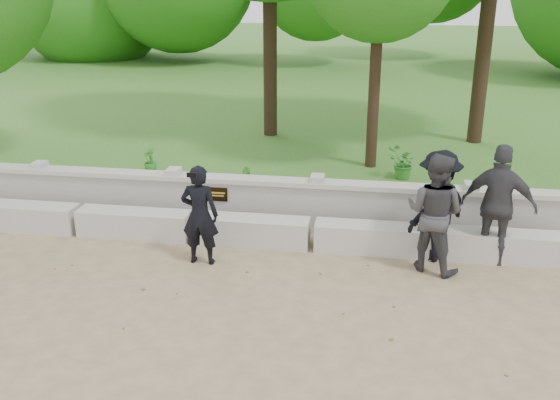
{
  "coord_description": "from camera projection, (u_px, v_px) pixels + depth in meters",
  "views": [
    {
      "loc": [
        2.93,
        -7.28,
        4.17
      ],
      "look_at": [
        1.58,
        1.24,
        1.03
      ],
      "focal_mm": 40.0,
      "sensor_mm": 36.0,
      "label": 1
    }
  ],
  "objects": [
    {
      "name": "visitor_right",
      "position": [
        499.0,
        205.0,
        9.26
      ],
      "size": [
        1.17,
        0.76,
        1.86
      ],
      "color": "#3B3C40",
      "rests_on": "ground"
    },
    {
      "name": "lawn",
      "position": [
        292.0,
        98.0,
        21.57
      ],
      "size": [
        40.0,
        22.0,
        0.25
      ],
      "primitive_type": "cube",
      "color": "#3B6223",
      "rests_on": "ground"
    },
    {
      "name": "visitor_left",
      "position": [
        434.0,
        213.0,
        9.06
      ],
      "size": [
        1.08,
        1.0,
        1.79
      ],
      "color": "#38383D",
      "rests_on": "ground"
    },
    {
      "name": "shrub_d",
      "position": [
        150.0,
        161.0,
        12.96
      ],
      "size": [
        0.39,
        0.38,
        0.52
      ],
      "primitive_type": "imported",
      "rotation": [
        0.0,
        0.0,
        5.63
      ],
      "color": "#317828",
      "rests_on": "lawn"
    },
    {
      "name": "concrete_bench",
      "position": [
        192.0,
        227.0,
        10.3
      ],
      "size": [
        11.9,
        0.45,
        0.45
      ],
      "color": "beige",
      "rests_on": "ground"
    },
    {
      "name": "shrub_b",
      "position": [
        243.0,
        183.0,
        11.41
      ],
      "size": [
        0.31,
        0.36,
        0.61
      ],
      "primitive_type": "imported",
      "rotation": [
        0.0,
        0.0,
        1.68
      ],
      "color": "#317828",
      "rests_on": "lawn"
    },
    {
      "name": "shrub_c",
      "position": [
        402.0,
        164.0,
        12.53
      ],
      "size": [
        0.76,
        0.74,
        0.64
      ],
      "primitive_type": "imported",
      "rotation": [
        0.0,
        0.0,
        3.77
      ],
      "color": "#317828",
      "rests_on": "lawn"
    },
    {
      "name": "ground",
      "position": [
        153.0,
        294.0,
        8.62
      ],
      "size": [
        80.0,
        80.0,
        0.0
      ],
      "primitive_type": "plane",
      "color": "tan",
      "rests_on": "ground"
    },
    {
      "name": "parapet_wall",
      "position": [
        203.0,
        199.0,
        10.87
      ],
      "size": [
        12.5,
        0.35,
        0.9
      ],
      "color": "#B6B4AC",
      "rests_on": "ground"
    },
    {
      "name": "visitor_mid",
      "position": [
        438.0,
        206.0,
        9.42
      ],
      "size": [
        1.25,
        1.24,
        1.73
      ],
      "color": "black",
      "rests_on": "ground"
    },
    {
      "name": "man_main",
      "position": [
        200.0,
        215.0,
        9.31
      ],
      "size": [
        0.57,
        0.51,
        1.55
      ],
      "color": "black",
      "rests_on": "ground"
    }
  ]
}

